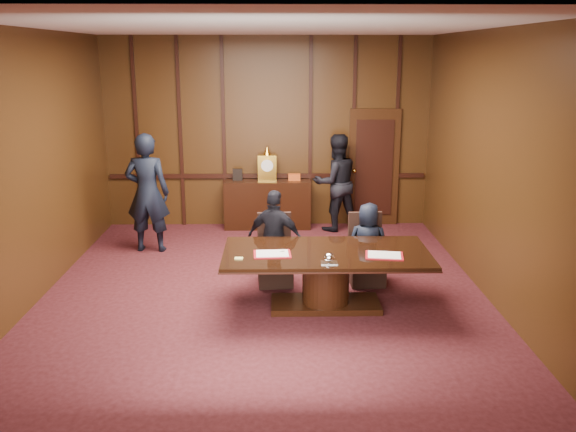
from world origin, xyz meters
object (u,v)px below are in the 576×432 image
object	(u,v)px
sideboard	(268,202)
witness_left	(147,193)
conference_table	(326,270)
witness_right	(336,183)
signatory_right	(368,244)
signatory_left	(275,239)

from	to	relation	value
sideboard	witness_left	world-z (taller)	witness_left
conference_table	witness_right	xyz separation A→B (m)	(0.46, 3.60, 0.38)
sideboard	conference_table	xyz separation A→B (m)	(0.80, -3.76, 0.02)
sideboard	witness_right	world-z (taller)	witness_right
witness_left	witness_right	xyz separation A→B (m)	(3.19, 1.19, -0.09)
sideboard	conference_table	bearing A→B (deg)	-77.98
conference_table	witness_right	size ratio (longest dim) A/B	1.47
sideboard	conference_table	distance (m)	3.84
witness_left	sideboard	bearing A→B (deg)	-141.75
witness_left	conference_table	bearing A→B (deg)	141.99
signatory_right	witness_right	size ratio (longest dim) A/B	0.67
sideboard	signatory_right	bearing A→B (deg)	-63.89
signatory_right	witness_left	bearing A→B (deg)	-14.06
sideboard	witness_right	xyz separation A→B (m)	(1.26, -0.16, 0.41)
conference_table	signatory_right	size ratio (longest dim) A/B	2.21
sideboard	signatory_left	distance (m)	2.97
signatory_left	witness_right	size ratio (longest dim) A/B	0.77
conference_table	witness_left	size ratio (longest dim) A/B	1.34
signatory_left	signatory_right	size ratio (longest dim) A/B	1.16
sideboard	signatory_left	size ratio (longest dim) A/B	1.17
conference_table	witness_left	bearing A→B (deg)	138.60
signatory_left	witness_left	xyz separation A→B (m)	(-2.09, 1.61, 0.29)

